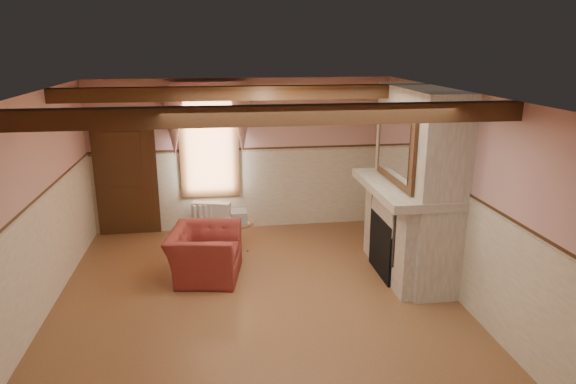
{
  "coord_description": "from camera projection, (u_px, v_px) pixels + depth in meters",
  "views": [
    {
      "loc": [
        -0.48,
        -6.32,
        3.4
      ],
      "look_at": [
        0.54,
        0.8,
        1.3
      ],
      "focal_mm": 32.0,
      "sensor_mm": 36.0,
      "label": 1
    }
  ],
  "objects": [
    {
      "name": "chair_rail",
      "position": [
        255.0,
        196.0,
        6.6
      ],
      "size": [
        5.5,
        6.0,
        0.08
      ],
      "primitive_type": null,
      "color": "black",
      "rests_on": "wainscot"
    },
    {
      "name": "wall_left",
      "position": [
        31.0,
        213.0,
        6.25
      ],
      "size": [
        0.02,
        6.0,
        2.8
      ],
      "primitive_type": "cube",
      "color": "tan",
      "rests_on": "floor"
    },
    {
      "name": "floor",
      "position": [
        257.0,
        301.0,
        7.02
      ],
      "size": [
        5.5,
        6.0,
        0.01
      ],
      "primitive_type": "cube",
      "color": "brown",
      "rests_on": "ground"
    },
    {
      "name": "mantel_clock",
      "position": [
        388.0,
        164.0,
        8.24
      ],
      "size": [
        0.14,
        0.24,
        0.2
      ],
      "primitive_type": "cube",
      "color": "black",
      "rests_on": "mantel"
    },
    {
      "name": "wall_front",
      "position": [
        289.0,
        325.0,
        3.78
      ],
      "size": [
        5.5,
        0.02,
        2.8
      ],
      "primitive_type": "cube",
      "color": "tan",
      "rests_on": "floor"
    },
    {
      "name": "wall_back",
      "position": [
        242.0,
        155.0,
        9.48
      ],
      "size": [
        5.5,
        0.02,
        2.8
      ],
      "primitive_type": "cube",
      "color": "tan",
      "rests_on": "floor"
    },
    {
      "name": "radiator",
      "position": [
        212.0,
        218.0,
        9.42
      ],
      "size": [
        0.72,
        0.35,
        0.6
      ],
      "primitive_type": "cube",
      "rotation": [
        0.0,
        0.0,
        -0.25
      ],
      "color": "silver",
      "rests_on": "floor"
    },
    {
      "name": "window_drapes",
      "position": [
        207.0,
        110.0,
        9.05
      ],
      "size": [
        1.3,
        0.14,
        1.4
      ],
      "primitive_type": "cube",
      "color": "gray",
      "rests_on": "wall_back"
    },
    {
      "name": "wall_right",
      "position": [
        456.0,
        195.0,
        7.0
      ],
      "size": [
        0.02,
        6.0,
        2.8
      ],
      "primitive_type": "cube",
      "color": "tan",
      "rests_on": "floor"
    },
    {
      "name": "oil_lamp",
      "position": [
        390.0,
        164.0,
        8.11
      ],
      "size": [
        0.11,
        0.11,
        0.28
      ],
      "primitive_type": "cylinder",
      "color": "gold",
      "rests_on": "mantel"
    },
    {
      "name": "side_table",
      "position": [
        238.0,
        237.0,
        8.57
      ],
      "size": [
        0.7,
        0.7,
        0.55
      ],
      "primitive_type": "cylinder",
      "rotation": [
        0.0,
        0.0,
        0.32
      ],
      "color": "brown",
      "rests_on": "floor"
    },
    {
      "name": "armchair",
      "position": [
        205.0,
        253.0,
        7.67
      ],
      "size": [
        1.17,
        1.28,
        0.74
      ],
      "primitive_type": "imported",
      "rotation": [
        0.0,
        0.0,
        1.4
      ],
      "color": "maroon",
      "rests_on": "floor"
    },
    {
      "name": "firebox",
      "position": [
        386.0,
        246.0,
        7.74
      ],
      "size": [
        0.2,
        0.95,
        0.9
      ],
      "primitive_type": "cube",
      "color": "black",
      "rests_on": "floor"
    },
    {
      "name": "jar_yellow",
      "position": [
        415.0,
        186.0,
        7.13
      ],
      "size": [
        0.06,
        0.06,
        0.12
      ],
      "primitive_type": "cylinder",
      "color": "yellow",
      "rests_on": "mantel"
    },
    {
      "name": "door",
      "position": [
        126.0,
        178.0,
        9.23
      ],
      "size": [
        1.1,
        0.1,
        2.1
      ],
      "primitive_type": "cube",
      "color": "black",
      "rests_on": "floor"
    },
    {
      "name": "book_stack",
      "position": [
        239.0,
        217.0,
        8.43
      ],
      "size": [
        0.26,
        0.32,
        0.2
      ],
      "primitive_type": "cube",
      "rotation": [
        0.0,
        0.0,
        0.01
      ],
      "color": "#B7AD8C",
      "rests_on": "side_table"
    },
    {
      "name": "window",
      "position": [
        209.0,
        143.0,
        9.3
      ],
      "size": [
        1.06,
        0.08,
        2.02
      ],
      "primitive_type": "cube",
      "color": "white",
      "rests_on": "wall_back"
    },
    {
      "name": "candle_red",
      "position": [
        424.0,
        191.0,
        6.84
      ],
      "size": [
        0.06,
        0.06,
        0.16
      ],
      "primitive_type": "cylinder",
      "color": "maroon",
      "rests_on": "mantel"
    },
    {
      "name": "ceiling",
      "position": [
        253.0,
        94.0,
        6.24
      ],
      "size": [
        5.5,
        6.0,
        0.01
      ],
      "primitive_type": "cube",
      "color": "silver",
      "rests_on": "wall_back"
    },
    {
      "name": "overmantel_mirror",
      "position": [
        395.0,
        147.0,
        7.32
      ],
      "size": [
        0.06,
        1.44,
        1.04
      ],
      "primitive_type": "cube",
      "color": "silver",
      "rests_on": "fireplace"
    },
    {
      "name": "fireplace",
      "position": [
        417.0,
        184.0,
        7.53
      ],
      "size": [
        0.85,
        2.0,
        2.8
      ],
      "primitive_type": "cube",
      "color": "gray",
      "rests_on": "floor"
    },
    {
      "name": "ceiling_beam_back",
      "position": [
        247.0,
        93.0,
        7.4
      ],
      "size": [
        5.5,
        0.18,
        0.2
      ],
      "primitive_type": "cube",
      "color": "black",
      "rests_on": "ceiling"
    },
    {
      "name": "wainscot",
      "position": [
        256.0,
        250.0,
        6.81
      ],
      "size": [
        5.5,
        6.0,
        1.5
      ],
      "primitive_type": null,
      "color": "beige",
      "rests_on": "floor"
    },
    {
      "name": "mantel",
      "position": [
        405.0,
        187.0,
        7.52
      ],
      "size": [
        1.05,
        2.05,
        0.12
      ],
      "primitive_type": "cube",
      "color": "gray",
      "rests_on": "fireplace"
    },
    {
      "name": "ceiling_beam_front",
      "position": [
        263.0,
        116.0,
        5.12
      ],
      "size": [
        5.5,
        0.18,
        0.2
      ],
      "primitive_type": "cube",
      "color": "black",
      "rests_on": "ceiling"
    },
    {
      "name": "bowl",
      "position": [
        400.0,
        177.0,
        7.71
      ],
      "size": [
        0.35,
        0.35,
        0.09
      ],
      "primitive_type": "imported",
      "color": "brown",
      "rests_on": "mantel"
    }
  ]
}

